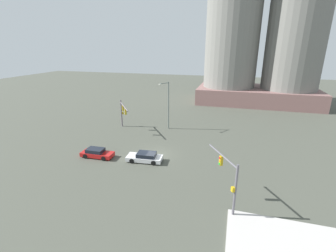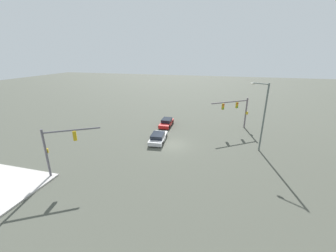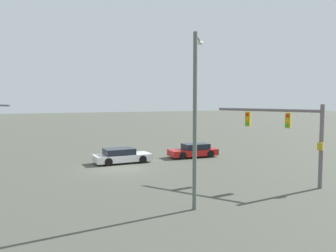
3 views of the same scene
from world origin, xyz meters
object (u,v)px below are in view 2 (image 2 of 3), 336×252
sedan_car_approaching (158,137)px  sedan_car_waiting_far (166,123)px  streetlamp_curved_arm (263,113)px  traffic_signal_opposite_side (59,144)px  traffic_signal_near_corner (238,108)px

sedan_car_approaching → sedan_car_waiting_far: 6.79m
streetlamp_curved_arm → sedan_car_waiting_far: (-6.02, -13.80, -4.32)m
streetlamp_curved_arm → sedan_car_waiting_far: 15.66m
traffic_signal_opposite_side → streetlamp_curved_arm: size_ratio=0.60×
sedan_car_approaching → traffic_signal_near_corner: bearing=-57.6°
traffic_signal_opposite_side → sedan_car_waiting_far: 18.71m
streetlamp_curved_arm → sedan_car_waiting_far: bearing=7.7°
streetlamp_curved_arm → sedan_car_approaching: streetlamp_curved_arm is taller
traffic_signal_near_corner → streetlamp_curved_arm: (7.53, 2.44, 1.39)m
traffic_signal_opposite_side → sedan_car_approaching: 12.95m
traffic_signal_near_corner → streetlamp_curved_arm: streetlamp_curved_arm is taller
traffic_signal_near_corner → traffic_signal_opposite_side: traffic_signal_opposite_side is taller
traffic_signal_opposite_side → streetlamp_curved_arm: 22.96m
traffic_signal_opposite_side → sedan_car_waiting_far: (-17.47, 6.05, -2.86)m
traffic_signal_near_corner → sedan_car_approaching: size_ratio=1.21×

